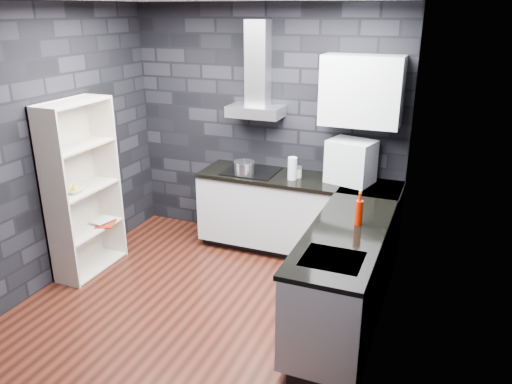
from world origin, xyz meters
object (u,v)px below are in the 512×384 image
Objects in this scene: storage_jar at (298,173)px; fruit_bowl at (73,190)px; utensil_crock at (333,175)px; pot at (244,168)px; appliance_garage at (351,162)px; bookshelf at (82,189)px; glass_vase at (292,168)px; red_bottle at (359,213)px.

storage_jar reaches higher than fruit_bowl.
pot is at bearing -168.83° from utensil_crock.
appliance_garage is at bearing 10.25° from pot.
utensil_crock is 0.07× the size of bookshelf.
appliance_garage is (0.56, 0.06, 0.17)m from storage_jar.
storage_jar is at bearing -159.66° from appliance_garage.
bookshelf reaches higher than glass_vase.
pot is at bearing 148.61° from red_bottle.
pot is at bearing -173.31° from glass_vase.
glass_vase is 0.14× the size of bookshelf.
bookshelf is (-2.47, -1.24, -0.22)m from appliance_garage.
red_bottle reaches higher than pot.
fruit_bowl is (0.00, -0.13, 0.04)m from bookshelf.
glass_vase reaches higher than utensil_crock.
appliance_garage is 1.12m from red_bottle.
pot reaches higher than fruit_bowl.
bookshelf reaches higher than utensil_crock.
bookshelf reaches higher than fruit_bowl.
pot reaches higher than utensil_crock.
storage_jar is 0.06× the size of bookshelf.
red_bottle is at bearing -60.14° from appliance_garage.
storage_jar is (0.57, 0.14, -0.02)m from pot.
glass_vase is 0.54× the size of appliance_garage.
appliance_garage reaches higher than utensil_crock.
fruit_bowl is (-1.88, -1.23, -0.08)m from glass_vase.
bookshelf is at bearing -148.34° from storage_jar.
fruit_bowl is at bearing -149.46° from utensil_crock.
pot is 1.67m from red_bottle.
utensil_crock is at bearing 11.17° from pot.
glass_vase is 0.62m from appliance_garage.
pot is at bearing 30.45° from bookshelf.
bookshelf is (-1.35, -1.04, -0.08)m from pot.
bookshelf is at bearing -176.59° from red_bottle.
bookshelf is at bearing -142.39° from pot.
glass_vase is 2.02× the size of utensil_crock.
bookshelf reaches higher than pot.
red_bottle is 2.78m from bookshelf.
storage_jar is 0.23× the size of appliance_garage.
pot is at bearing 40.94° from fruit_bowl.
red_bottle is at bearing 6.08° from fruit_bowl.
appliance_garage is (0.59, 0.14, 0.10)m from glass_vase.
utensil_crock is (0.95, 0.19, -0.02)m from pot.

